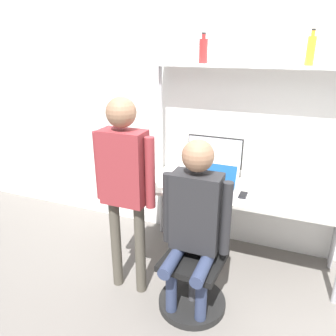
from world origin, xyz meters
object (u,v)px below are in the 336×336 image
at_px(monitor, 215,154).
at_px(bottle_amber, 311,50).
at_px(cell_phone, 243,195).
at_px(office_chair, 195,274).
at_px(person_standing, 124,175).
at_px(person_seated, 195,216).
at_px(laptop, 219,183).
at_px(bottle_red, 203,50).

bearing_deg(monitor, bottle_amber, -0.17).
relative_size(cell_phone, office_chair, 0.16).
distance_m(cell_phone, bottle_amber, 1.34).
bearing_deg(cell_phone, monitor, 138.03).
bearing_deg(person_standing, person_seated, -1.31).
xyz_separation_m(laptop, office_chair, (-0.01, -0.66, -0.56)).
relative_size(office_chair, person_standing, 0.54).
height_order(monitor, bottle_red, bottle_red).
height_order(person_standing, bottle_amber, bottle_amber).
distance_m(office_chair, bottle_amber, 2.07).
height_order(person_seated, bottle_red, bottle_red).
bearing_deg(bottle_red, person_standing, -109.12).
distance_m(office_chair, person_standing, 1.01).
relative_size(person_seated, bottle_amber, 5.05).
bearing_deg(laptop, cell_phone, -11.82).
relative_size(monitor, bottle_amber, 1.95).
xyz_separation_m(laptop, bottle_amber, (0.63, 0.27, 1.18)).
bearing_deg(office_chair, bottle_red, 105.74).
xyz_separation_m(monitor, office_chair, (0.11, -0.94, -0.74)).
height_order(office_chair, person_standing, person_standing).
bearing_deg(person_seated, bottle_red, 104.87).
relative_size(cell_phone, person_standing, 0.09).
height_order(cell_phone, bottle_red, bottle_red).
bearing_deg(bottle_amber, monitor, 179.83).
xyz_separation_m(laptop, person_standing, (-0.61, -0.70, 0.25)).
distance_m(office_chair, person_seated, 0.57).
relative_size(monitor, bottle_red, 2.08).
bearing_deg(person_seated, person_standing, 178.69).
xyz_separation_m(cell_phone, person_seated, (-0.26, -0.66, 0.07)).
distance_m(laptop, person_standing, 0.96).
distance_m(monitor, cell_phone, 0.54).
bearing_deg(person_standing, office_chair, 3.02).
xyz_separation_m(office_chair, bottle_amber, (0.65, 0.94, 1.73)).
distance_m(laptop, bottle_amber, 1.36).
bearing_deg(person_seated, bottle_amber, 56.44).
distance_m(laptop, bottle_red, 1.23).
bearing_deg(laptop, monitor, 113.77).
bearing_deg(office_chair, laptop, 88.89).
relative_size(office_chair, bottle_red, 3.45).
bearing_deg(bottle_amber, bottle_red, -180.00).
bearing_deg(cell_phone, person_standing, -142.81).
bearing_deg(person_standing, monitor, 63.12).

